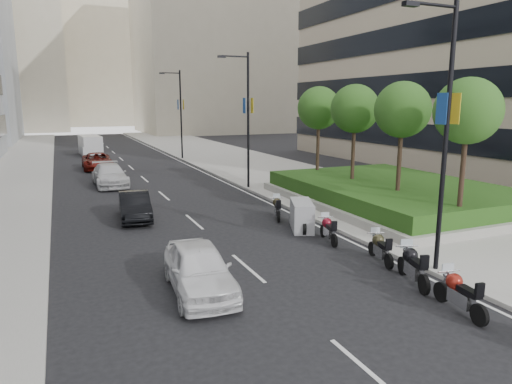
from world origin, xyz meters
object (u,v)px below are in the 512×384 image
lamp_post_0 (443,125)px  motorcycle_5 (302,216)px  motorcycle_6 (277,208)px  car_a (199,268)px  motorcycle_1 (459,293)px  motorcycle_4 (328,230)px  lamp_post_2 (179,110)px  motorcycle_3 (380,248)px  motorcycle_2 (413,266)px  car_d (97,161)px  car_b (135,206)px  car_c (110,175)px  delivery_van (90,146)px  lamp_post_1 (246,114)px

lamp_post_0 → motorcycle_5: lamp_post_0 is taller
motorcycle_6 → car_a: (-6.25, -7.32, 0.22)m
motorcycle_1 → motorcycle_4: size_ratio=1.09×
lamp_post_2 → motorcycle_3: 33.67m
motorcycle_2 → motorcycle_5: 7.05m
motorcycle_6 → car_d: (-6.96, 21.94, 0.19)m
motorcycle_3 → car_d: bearing=29.0°
lamp_post_2 → motorcycle_1: 37.88m
lamp_post_2 → motorcycle_2: 35.74m
lamp_post_2 → car_d: size_ratio=1.72×
car_a → car_b: (-0.42, 9.97, -0.08)m
lamp_post_0 → motorcycle_4: (-1.33, 4.54, -4.54)m
car_c → lamp_post_0: bearing=-70.5°
motorcycle_3 → car_a: bearing=104.3°
motorcycle_5 → delivery_van: delivery_van is taller
car_c → delivery_van: 20.79m
motorcycle_3 → car_d: (-7.60, 29.28, 0.19)m
motorcycle_4 → motorcycle_6: motorcycle_6 is taller
motorcycle_4 → delivery_van: 38.90m
car_c → motorcycle_1: bearing=-75.8°
motorcycle_1 → car_c: car_c is taller
motorcycle_5 → lamp_post_0: bearing=-145.3°
car_b → lamp_post_2: bearing=75.6°
car_b → motorcycle_6: bearing=-16.7°
motorcycle_4 → car_a: 7.09m
lamp_post_2 → car_b: size_ratio=2.17×
lamp_post_2 → delivery_van: size_ratio=1.69×
lamp_post_0 → car_b: 14.92m
motorcycle_3 → car_c: car_c is taller
motorcycle_3 → car_a: (-6.90, 0.02, 0.22)m
lamp_post_1 → motorcycle_2: lamp_post_1 is taller
lamp_post_2 → motorcycle_6: 26.44m
lamp_post_2 → car_a: bearing=-103.2°
lamp_post_0 → car_d: bearing=105.4°
lamp_post_0 → delivery_van: size_ratio=1.69×
lamp_post_0 → car_c: 23.95m
lamp_post_2 → car_d: 10.39m
motorcycle_6 → car_b: (-6.68, 2.65, 0.15)m
lamp_post_2 → motorcycle_1: (-1.56, -37.58, -4.49)m
lamp_post_1 → car_d: (-8.52, 13.93, -4.34)m
lamp_post_0 → car_b: lamp_post_0 is taller
lamp_post_2 → car_b: lamp_post_2 is taller
lamp_post_1 → motorcycle_5: 11.38m
lamp_post_0 → lamp_post_2: 35.00m
motorcycle_1 → car_d: bearing=19.9°
car_b → motorcycle_5: bearing=-31.7°
motorcycle_6 → car_c: 14.70m
motorcycle_2 → motorcycle_6: 9.43m
motorcycle_3 → lamp_post_1: bearing=11.1°
motorcycle_6 → car_d: car_d is taller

